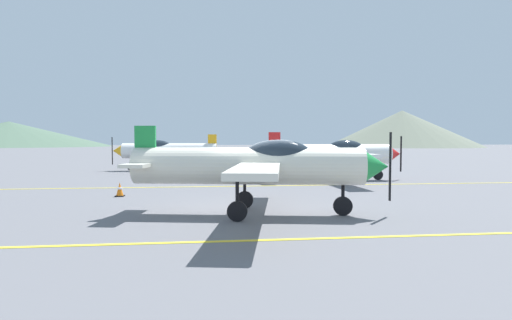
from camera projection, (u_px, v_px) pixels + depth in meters
The scene contains 10 objects.
ground_plane at pixel (253, 210), 13.95m from camera, with size 400.00×400.00×0.00m, color slate.
apron_line_near at pixel (273, 240), 9.71m from camera, with size 80.00×0.16×0.01m, color yellow.
apron_line_far at pixel (237, 186), 21.08m from camera, with size 80.00×0.16×0.01m, color yellow.
airplane_near at pixel (258, 165), 12.99m from camera, with size 8.17×9.34×2.80m.
airplane_mid at pixel (335, 153), 24.09m from camera, with size 8.07×9.31×2.80m.
airplane_far at pixel (166, 150), 32.01m from camera, with size 8.12×9.34×2.80m.
car_sedan at pixel (226, 155), 41.66m from camera, with size 4.66×3.21×1.62m.
traffic_cone_front at pixel (120, 190), 17.28m from camera, with size 0.36×0.36×0.59m.
hill_left at pixel (9, 134), 159.32m from camera, with size 75.78×75.78×9.59m, color #4C6651.
hill_centerleft at pixel (402, 129), 147.19m from camera, with size 53.63×53.63×12.91m, color slate.
Camera 1 is at (-1.54, -13.77, 2.33)m, focal length 29.18 mm.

